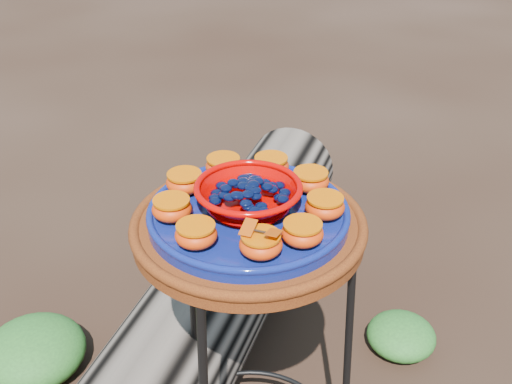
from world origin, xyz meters
TOP-DOWN VIEW (x-y plane):
  - plant_stand at (0.00, 0.00)m, footprint 0.44×0.44m
  - terracotta_saucer at (0.00, 0.00)m, footprint 0.41×0.41m
  - cobalt_plate at (0.00, 0.00)m, footprint 0.35×0.35m
  - red_bowl at (0.00, 0.00)m, footprint 0.18×0.18m
  - glass_gems at (0.00, 0.00)m, footprint 0.14×0.14m
  - orange_half_0 at (-0.06, -0.11)m, footprint 0.07×0.07m
  - orange_half_1 at (0.01, -0.13)m, footprint 0.07×0.07m
  - orange_half_2 at (0.09, -0.10)m, footprint 0.07×0.07m
  - orange_half_3 at (0.13, -0.02)m, footprint 0.07×0.07m
  - orange_half_4 at (0.11, 0.07)m, footprint 0.07×0.07m
  - orange_half_5 at (0.04, 0.13)m, footprint 0.07×0.07m
  - orange_half_6 at (-0.05, 0.12)m, footprint 0.07×0.07m
  - orange_half_7 at (-0.12, 0.06)m, footprint 0.07×0.07m
  - orange_half_8 at (-0.13, -0.03)m, footprint 0.07×0.07m
  - butterfly at (-0.06, -0.11)m, footprint 0.09×0.08m
  - driftwood_log at (0.17, 0.42)m, footprint 1.70×1.32m
  - foliage_right at (0.61, 0.07)m, footprint 0.20×0.20m
  - foliage_back at (-0.25, 0.65)m, footprint 0.28×0.28m

SIDE VIEW (x-z plane):
  - foliage_right at x=0.61m, z-range 0.00..0.10m
  - foliage_back at x=-0.25m, z-range 0.00..0.14m
  - driftwood_log at x=0.17m, z-range 0.00..0.32m
  - plant_stand at x=0.00m, z-range 0.00..0.70m
  - terracotta_saucer at x=0.00m, z-range 0.70..0.73m
  - cobalt_plate at x=0.00m, z-range 0.73..0.76m
  - orange_half_0 at x=-0.06m, z-range 0.76..0.79m
  - orange_half_1 at x=0.01m, z-range 0.76..0.79m
  - orange_half_2 at x=0.09m, z-range 0.76..0.79m
  - orange_half_3 at x=0.13m, z-range 0.76..0.79m
  - orange_half_4 at x=0.11m, z-range 0.76..0.79m
  - orange_half_5 at x=0.04m, z-range 0.76..0.79m
  - orange_half_6 at x=-0.05m, z-range 0.76..0.79m
  - orange_half_7 at x=-0.12m, z-range 0.76..0.79m
  - orange_half_8 at x=-0.13m, z-range 0.76..0.79m
  - red_bowl at x=0.00m, z-range 0.76..0.81m
  - butterfly at x=-0.06m, z-range 0.79..0.81m
  - glass_gems at x=0.00m, z-range 0.81..0.83m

